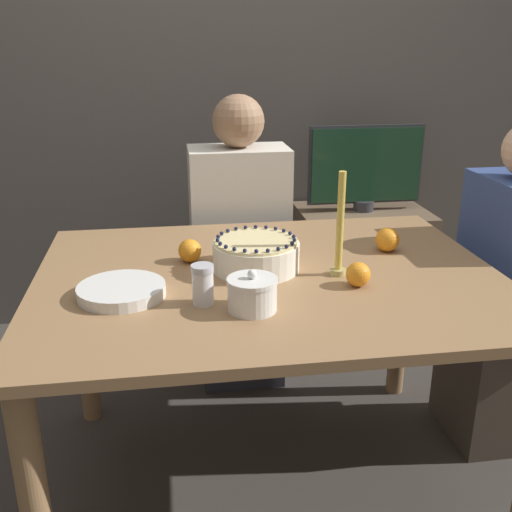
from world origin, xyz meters
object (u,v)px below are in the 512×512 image
sugar_shaker (203,284)px  candle (340,233)px  person_man_blue_shirt (241,261)px  cake (256,255)px  tv_monitor (366,167)px  person_woman_floral (507,310)px  sugar_bowl (252,294)px

sugar_shaker → candle: candle is taller
sugar_shaker → person_man_blue_shirt: size_ratio=0.09×
cake → sugar_shaker: sugar_shaker is taller
candle → cake: bearing=161.2°
candle → tv_monitor: (0.47, 1.17, -0.06)m
person_man_blue_shirt → tv_monitor: bearing=-148.6°
person_woman_floral → cake: bearing=96.4°
sugar_bowl → cake: bearing=79.4°
person_man_blue_shirt → sugar_shaker: bearing=76.9°
person_man_blue_shirt → person_woman_floral: (0.88, -0.58, -0.02)m
sugar_bowl → candle: (0.29, 0.20, 0.08)m
candle → person_man_blue_shirt: bearing=104.5°
cake → tv_monitor: size_ratio=0.46×
sugar_bowl → person_man_blue_shirt: person_man_blue_shirt is taller
person_woman_floral → tv_monitor: person_woman_floral is taller
sugar_bowl → person_man_blue_shirt: size_ratio=0.11×
sugar_shaker → tv_monitor: bearing=56.3°
sugar_shaker → cake: bearing=52.4°
candle → person_woman_floral: size_ratio=0.26×
person_man_blue_shirt → tv_monitor: person_man_blue_shirt is taller
candle → person_man_blue_shirt: person_man_blue_shirt is taller
cake → person_woman_floral: (0.92, 0.10, -0.30)m
candle → tv_monitor: 1.26m
sugar_bowl → candle: candle is taller
candle → sugar_shaker: bearing=-160.0°
tv_monitor → person_man_blue_shirt: bearing=-148.6°
person_woman_floral → candle: bearing=104.8°
person_woman_floral → tv_monitor: 1.06m
sugar_shaker → person_woman_floral: size_ratio=0.09×
sugar_bowl → candle: size_ratio=0.42×
sugar_bowl → candle: 0.36m
sugar_shaker → candle: 0.44m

